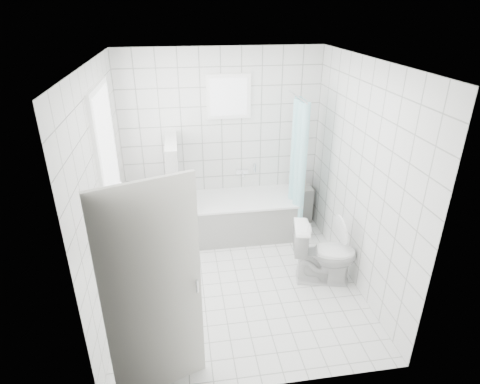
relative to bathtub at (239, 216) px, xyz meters
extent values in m
plane|color=white|center=(-0.18, -1.12, -0.29)|extent=(3.00, 3.00, 0.00)
plane|color=white|center=(-0.18, -1.12, 2.31)|extent=(3.00, 3.00, 0.00)
cube|color=white|center=(-0.18, 0.38, 1.01)|extent=(2.80, 0.02, 2.60)
cube|color=white|center=(-0.18, -2.62, 1.01)|extent=(2.80, 0.02, 2.60)
cube|color=white|center=(-1.58, -1.12, 1.01)|extent=(0.02, 3.00, 2.60)
cube|color=white|center=(1.22, -1.12, 1.01)|extent=(0.02, 3.00, 2.60)
cube|color=white|center=(-1.54, -0.82, 1.31)|extent=(0.01, 0.90, 1.40)
cube|color=white|center=(-0.08, 0.33, 1.66)|extent=(0.50, 0.01, 0.50)
cube|color=white|center=(-1.49, -0.82, 0.57)|extent=(0.18, 1.02, 0.08)
cube|color=silver|center=(-1.06, -2.47, 0.71)|extent=(0.77, 0.31, 2.00)
cube|color=white|center=(0.00, 0.00, -0.02)|extent=(1.63, 0.75, 0.55)
cube|color=white|center=(0.00, 0.00, 0.27)|extent=(1.65, 0.77, 0.03)
cube|color=white|center=(-0.89, -0.05, 0.46)|extent=(0.15, 0.85, 1.50)
cube|color=white|center=(0.97, 0.25, -0.02)|extent=(0.40, 0.24, 0.55)
imported|color=white|center=(0.85, -1.24, 0.09)|extent=(0.83, 0.58, 0.77)
cylinder|color=silver|center=(0.77, -0.02, 1.71)|extent=(0.02, 0.80, 0.02)
cube|color=silver|center=(0.10, 0.33, 0.56)|extent=(0.18, 0.06, 0.06)
imported|color=silver|center=(-1.48, -0.72, 0.78)|extent=(0.14, 0.15, 0.33)
imported|color=#38A3FF|center=(-1.48, -0.99, 0.71)|extent=(0.11, 0.11, 0.20)
imported|color=white|center=(-1.48, -0.87, 0.69)|extent=(0.16, 0.16, 0.16)
imported|color=#B55A93|center=(-1.48, -0.51, 0.72)|extent=(0.14, 0.14, 0.21)
imported|color=#EB5BB7|center=(-1.48, -1.19, 0.75)|extent=(0.16, 0.16, 0.29)
cylinder|color=#1D15AD|center=(1.00, 0.28, 0.40)|extent=(0.06, 0.06, 0.28)
cylinder|color=gold|center=(0.99, 0.16, 0.39)|extent=(0.06, 0.06, 0.26)
cylinder|color=#189018|center=(0.92, 0.19, 0.37)|extent=(0.06, 0.06, 0.21)
camera|label=1|loc=(-0.77, -5.05, 2.81)|focal=30.00mm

